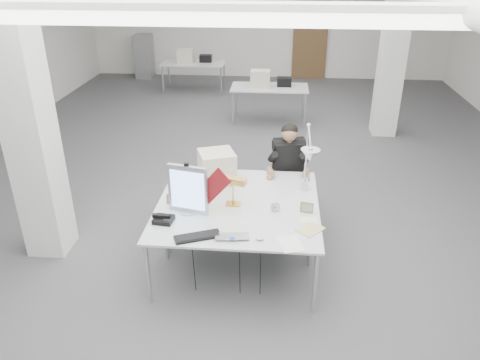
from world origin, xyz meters
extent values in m
cube|color=#49484B|center=(0.00, 0.00, -0.01)|extent=(10.00, 14.00, 0.02)
cube|color=white|center=(0.00, 7.01, 1.60)|extent=(10.00, 0.02, 3.20)
cube|color=white|center=(-2.30, -2.00, 1.60)|extent=(0.45, 0.45, 3.20)
cube|color=white|center=(2.50, 2.50, 1.60)|extent=(0.45, 0.45, 3.20)
cube|color=brown|center=(1.20, 6.94, 1.05)|extent=(0.95, 0.08, 2.10)
cube|color=white|center=(0.00, -4.00, 2.98)|extent=(2.80, 0.14, 0.08)
cube|color=silver|center=(0.00, -2.50, 0.74)|extent=(1.80, 0.90, 0.02)
cube|color=silver|center=(0.00, -1.60, 0.74)|extent=(1.80, 0.90, 0.02)
cube|color=silver|center=(0.20, 3.00, 0.74)|extent=(1.60, 0.80, 0.02)
cube|color=silver|center=(-1.80, 5.20, 0.74)|extent=(1.60, 0.80, 0.02)
cube|color=gray|center=(-3.50, 6.65, 0.60)|extent=(0.45, 0.55, 1.20)
cube|color=#B1B2B6|center=(-0.51, -2.28, 1.03)|extent=(0.44, 0.14, 0.55)
cube|color=maroon|center=(-0.24, -2.31, 1.08)|extent=(0.42, 0.20, 0.49)
cube|color=black|center=(-0.33, -2.78, 0.77)|extent=(0.48, 0.31, 0.02)
imported|color=#A2A2A6|center=(0.01, -2.81, 0.77)|extent=(0.36, 0.25, 0.03)
ellipsoid|color=silver|center=(0.28, -2.77, 0.77)|extent=(0.09, 0.06, 0.03)
cube|color=black|center=(-0.74, -2.51, 0.78)|extent=(0.22, 0.20, 0.05)
cube|color=#9D6F43|center=(-0.73, -2.11, 0.81)|extent=(0.14, 0.04, 0.11)
cube|color=olive|center=(0.76, -2.17, 0.81)|extent=(0.15, 0.07, 0.11)
cylinder|color=#A3A3A7|center=(0.42, -2.18, 0.81)|extent=(0.11, 0.06, 0.10)
cube|color=white|center=(0.58, -2.81, 0.76)|extent=(0.28, 0.34, 0.01)
cube|color=#D1C67D|center=(0.79, -2.53, 0.76)|extent=(0.32, 0.32, 0.01)
cube|color=white|center=(0.77, -2.35, 0.76)|extent=(0.18, 0.13, 0.01)
cube|color=beige|center=(-0.31, -1.50, 0.95)|extent=(0.52, 0.50, 0.39)
camera|label=1|loc=(0.43, -6.62, 3.30)|focal=35.00mm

